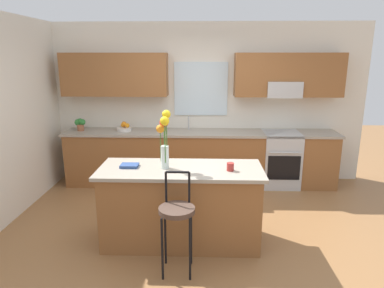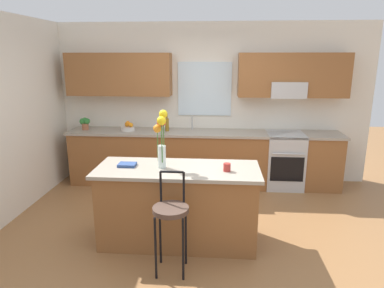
% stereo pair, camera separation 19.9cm
% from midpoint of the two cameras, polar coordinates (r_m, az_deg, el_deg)
% --- Properties ---
extents(ground_plane, '(14.00, 14.00, 0.00)m').
position_cam_midpoint_polar(ground_plane, '(4.45, -0.22, -14.39)').
color(ground_plane, olive).
extents(back_wall_assembly, '(5.60, 0.50, 2.70)m').
position_cam_midpoint_polar(back_wall_assembly, '(5.92, 0.76, 8.27)').
color(back_wall_assembly, silver).
rests_on(back_wall_assembly, ground).
extents(counter_run, '(4.56, 0.64, 0.92)m').
position_cam_midpoint_polar(counter_run, '(5.85, 0.40, -2.27)').
color(counter_run, brown).
rests_on(counter_run, ground).
extents(sink_faucet, '(0.02, 0.13, 0.23)m').
position_cam_midpoint_polar(sink_faucet, '(5.85, -1.54, 3.74)').
color(sink_faucet, '#B7BABC').
rests_on(sink_faucet, counter_run).
extents(oven_range, '(0.60, 0.64, 0.92)m').
position_cam_midpoint_polar(oven_range, '(5.95, 13.55, -2.46)').
color(oven_range, '#B7BABC').
rests_on(oven_range, ground).
extents(kitchen_island, '(1.86, 0.75, 0.92)m').
position_cam_midpoint_polar(kitchen_island, '(4.05, -3.28, -10.16)').
color(kitchen_island, brown).
rests_on(kitchen_island, ground).
extents(bar_stool_near, '(0.36, 0.36, 1.04)m').
position_cam_midpoint_polar(bar_stool_near, '(3.45, -4.21, -11.61)').
color(bar_stool_near, black).
rests_on(bar_stool_near, ground).
extents(flower_vase, '(0.16, 0.19, 0.66)m').
position_cam_midpoint_polar(flower_vase, '(3.79, -6.14, 1.52)').
color(flower_vase, silver).
rests_on(flower_vase, kitchen_island).
extents(mug_ceramic, '(0.08, 0.08, 0.09)m').
position_cam_midpoint_polar(mug_ceramic, '(3.79, 4.91, -3.81)').
color(mug_ceramic, '#A52D28').
rests_on(mug_ceramic, kitchen_island).
extents(cookbook, '(0.20, 0.15, 0.03)m').
position_cam_midpoint_polar(cookbook, '(3.99, -11.79, -3.55)').
color(cookbook, navy).
rests_on(cookbook, kitchen_island).
extents(fruit_bowl_oranges, '(0.24, 0.24, 0.16)m').
position_cam_midpoint_polar(fruit_bowl_oranges, '(5.90, -12.15, 2.63)').
color(fruit_bowl_oranges, silver).
rests_on(fruit_bowl_oranges, counter_run).
extents(bottle_olive_oil, '(0.06, 0.06, 0.30)m').
position_cam_midpoint_polar(bottle_olive_oil, '(5.76, -5.71, 3.25)').
color(bottle_olive_oil, olive).
rests_on(bottle_olive_oil, counter_run).
extents(potted_plant_small, '(0.19, 0.13, 0.21)m').
position_cam_midpoint_polar(potted_plant_small, '(6.11, -19.04, 3.23)').
color(potted_plant_small, '#9E5B3D').
rests_on(potted_plant_small, counter_run).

